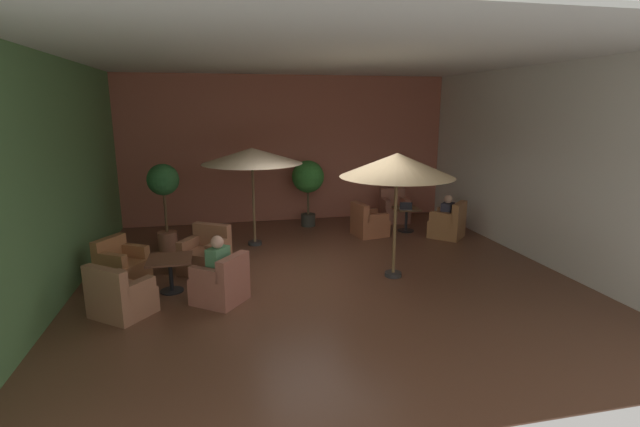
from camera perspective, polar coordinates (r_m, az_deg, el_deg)
ground_plane at (r=9.03m, az=0.64°, el=-7.57°), size 9.13×9.26×0.02m
wall_back_brick at (r=13.01m, az=-3.93°, el=7.87°), size 9.13×0.08×3.99m
wall_left_accent at (r=8.72m, az=-29.80°, el=3.59°), size 0.08×9.26×3.99m
wall_right_plain at (r=10.51m, az=25.59°, el=5.38°), size 0.08×9.26×3.99m
ceiling_slab at (r=8.49m, az=0.71°, el=18.82°), size 9.13×9.26×0.06m
cafe_table_front_left at (r=12.17m, az=10.57°, el=-0.19°), size 0.64×0.64×0.61m
armchair_front_left_north at (r=11.84m, az=15.50°, el=-1.27°), size 1.03×1.03×0.90m
armchair_front_left_east at (r=13.23m, az=9.11°, el=0.51°), size 0.77×0.83×0.89m
armchair_front_left_south at (r=11.64m, az=5.98°, el=-1.24°), size 0.87×0.83×0.84m
cafe_table_front_right at (r=8.49m, az=-17.94°, el=-6.14°), size 0.74×0.74×0.61m
armchair_front_right_north at (r=9.20m, az=-23.20°, el=-6.05°), size 0.98×0.98×0.85m
armchair_front_right_east at (r=7.87m, az=-23.35°, el=-9.40°), size 1.08×1.06×0.85m
armchair_front_right_south at (r=7.88m, az=-12.06°, el=-8.46°), size 1.02×1.01×0.83m
armchair_front_right_west at (r=9.35m, az=-13.87°, el=-5.00°), size 1.08×1.07×0.90m
patio_umbrella_tall_red at (r=10.60m, az=-8.34°, el=6.98°), size 2.27×2.27×2.26m
patio_umbrella_center_beige at (r=8.54m, az=9.46°, el=5.82°), size 2.10×2.10×2.35m
potted_tree_left_corner at (r=10.76m, az=-18.63°, el=2.58°), size 0.69×0.69×1.95m
potted_tree_mid_left at (r=12.34m, az=-1.49°, el=4.16°), size 0.85×0.85×1.77m
patron_blue_shirt at (r=7.76m, az=-12.43°, el=-5.41°), size 0.41×0.44×0.68m
patron_by_window at (r=11.77m, az=15.41°, el=0.51°), size 0.42×0.42×0.62m
iced_drink_cup at (r=12.07m, az=10.21°, el=0.89°), size 0.08×0.08×0.11m
open_laptop at (r=11.94m, az=10.48°, el=0.72°), size 0.36×0.31×0.20m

